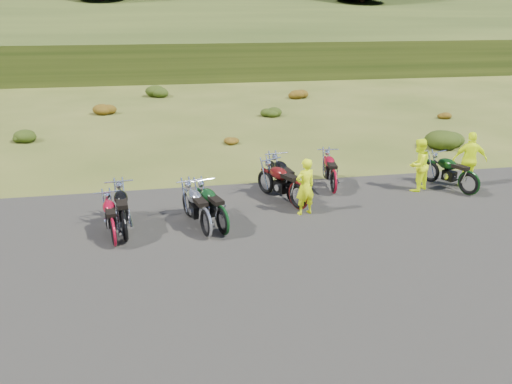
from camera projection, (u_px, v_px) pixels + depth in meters
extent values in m
plane|color=#3B4918|center=(295.00, 234.00, 12.66)|extent=(300.00, 300.00, 0.00)
cube|color=black|center=(318.00, 273.00, 10.82)|extent=(20.00, 12.00, 0.04)
cube|color=#263612|center=(172.00, 34.00, 114.10)|extent=(300.00, 90.00, 9.17)
cylinder|color=black|center=(102.00, 6.00, 55.24)|extent=(0.70, 0.70, 2.20)
cylinder|color=black|center=(361.00, 8.00, 59.59)|extent=(0.70, 0.70, 2.20)
ellipsoid|color=#1A320C|center=(22.00, 134.00, 21.40)|extent=(1.03, 1.03, 0.61)
ellipsoid|color=brown|center=(104.00, 108.00, 26.76)|extent=(1.30, 1.30, 0.77)
ellipsoid|color=#1A320C|center=(158.00, 90.00, 32.12)|extent=(1.56, 1.56, 0.92)
ellipsoid|color=brown|center=(230.00, 139.00, 21.00)|extent=(0.77, 0.77, 0.45)
ellipsoid|color=#1A320C|center=(270.00, 111.00, 26.36)|extent=(1.03, 1.03, 0.61)
ellipsoid|color=brown|center=(297.00, 92.00, 31.72)|extent=(1.30, 1.30, 0.77)
ellipsoid|color=#1A320C|center=(446.00, 136.00, 20.49)|extent=(1.56, 1.56, 0.92)
ellipsoid|color=brown|center=(442.00, 114.00, 25.96)|extent=(0.77, 0.77, 0.45)
imported|color=#E1F80D|center=(305.00, 188.00, 13.59)|extent=(0.66, 0.53, 1.59)
imported|color=#E1F80D|center=(418.00, 166.00, 15.38)|extent=(1.01, 0.94, 1.65)
imported|color=#E1F80D|center=(470.00, 161.00, 15.68)|extent=(1.12, 0.69, 1.78)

